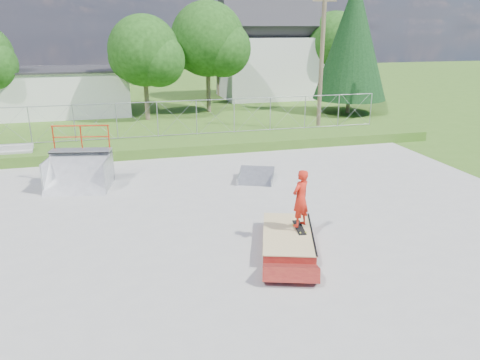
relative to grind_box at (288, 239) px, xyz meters
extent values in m
plane|color=#3A631C|center=(-0.37, 2.04, -0.21)|extent=(120.00, 120.00, 0.00)
cube|color=#979795|center=(-0.37, 2.04, -0.19)|extent=(20.00, 16.00, 0.04)
cube|color=#3A631C|center=(-0.37, 11.54, 0.04)|extent=(24.00, 3.00, 0.50)
cube|color=maroon|center=(0.00, 0.00, -0.01)|extent=(2.15, 3.08, 0.39)
cube|color=tan|center=(0.00, 0.00, 0.19)|extent=(2.18, 3.10, 0.03)
cube|color=black|center=(0.38, 0.11, 0.25)|extent=(0.31, 0.81, 0.13)
imported|color=red|center=(0.38, 0.11, 1.07)|extent=(0.71, 0.64, 1.63)
cube|color=beige|center=(-8.37, 24.04, 1.29)|extent=(10.00, 6.00, 3.00)
cube|color=beige|center=(8.63, 28.04, 2.29)|extent=(8.00, 6.00, 5.00)
cube|color=#29282C|center=(8.63, 28.04, 5.69)|extent=(8.40, 6.08, 6.08)
cylinder|color=brown|center=(7.13, 14.04, 3.79)|extent=(0.24, 0.24, 8.00)
cylinder|color=brown|center=(-2.37, 20.04, 1.02)|extent=(0.30, 0.30, 2.45)
sphere|color=#173A0F|center=(-2.37, 20.04, 4.20)|extent=(4.48, 4.48, 4.48)
sphere|color=#173A0F|center=(-1.53, 19.48, 3.64)|extent=(3.36, 3.36, 3.36)
cylinder|color=brown|center=(2.13, 22.04, 1.19)|extent=(0.30, 0.30, 2.80)
sphere|color=#173A0F|center=(2.13, 22.04, 4.83)|extent=(5.12, 5.12, 5.12)
sphere|color=#173A0F|center=(3.09, 21.40, 4.19)|extent=(3.84, 3.84, 3.84)
cylinder|color=brown|center=(13.63, 26.04, 1.10)|extent=(0.30, 0.30, 2.62)
sphere|color=#173A0F|center=(13.63, 26.04, 4.52)|extent=(4.80, 4.80, 4.80)
sphere|color=#173A0F|center=(14.53, 25.44, 3.92)|extent=(3.60, 3.60, 3.60)
cylinder|color=brown|center=(4.63, 30.04, 0.84)|extent=(0.30, 0.30, 2.10)
sphere|color=#173A0F|center=(4.63, 30.04, 3.57)|extent=(3.84, 3.84, 3.84)
sphere|color=#173A0F|center=(5.35, 29.56, 3.09)|extent=(2.88, 2.88, 2.88)
cylinder|color=brown|center=(11.63, 19.04, 0.39)|extent=(0.28, 0.28, 1.20)
cone|color=black|center=(11.63, 19.04, 4.84)|extent=(5.04, 5.04, 8.10)
camera|label=1|loc=(-4.32, -11.13, 5.64)|focal=35.00mm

